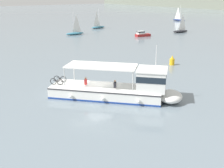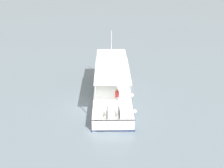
{
  "view_description": "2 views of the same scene",
  "coord_description": "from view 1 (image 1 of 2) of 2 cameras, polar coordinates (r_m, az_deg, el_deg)",
  "views": [
    {
      "loc": [
        23.73,
        -15.08,
        9.87
      ],
      "look_at": [
        1.95,
        0.37,
        1.4
      ],
      "focal_mm": 46.61,
      "sensor_mm": 36.0,
      "label": 1
    },
    {
      "loc": [
        -17.97,
        -17.48,
        12.71
      ],
      "look_at": [
        1.95,
        0.37,
        1.4
      ],
      "focal_mm": 51.44,
      "sensor_mm": 36.0,
      "label": 2
    }
  ],
  "objects": [
    {
      "name": "ferry_main",
      "position": [
        27.95,
        2.04,
        -0.89
      ],
      "size": [
        11.43,
        10.9,
        5.32
      ],
      "color": "white",
      "rests_on": "ground"
    },
    {
      "name": "sailboat_far_right",
      "position": [
        77.38,
        13.3,
        10.22
      ],
      "size": [
        1.84,
        4.91,
        5.4
      ],
      "color": "#232328",
      "rests_on": "ground"
    },
    {
      "name": "ground_plane",
      "position": [
        29.8,
        -2.75,
        -1.77
      ],
      "size": [
        400.0,
        400.0,
        0.0
      ],
      "primitive_type": "plane",
      "color": "slate"
    },
    {
      "name": "channel_buoy",
      "position": [
        42.02,
        11.7,
        4.44
      ],
      "size": [
        0.7,
        0.7,
        1.4
      ],
      "color": "gold",
      "rests_on": "ground"
    },
    {
      "name": "sailboat_outer_anchorage",
      "position": [
        84.35,
        -2.75,
        11.23
      ],
      "size": [
        2.17,
        4.96,
        5.4
      ],
      "color": "teal",
      "rests_on": "ground"
    },
    {
      "name": "sailboat_far_left",
      "position": [
        71.86,
        -7.27,
        10.0
      ],
      "size": [
        1.46,
        4.82,
        5.4
      ],
      "color": "teal",
      "rests_on": "ground"
    },
    {
      "name": "sailboat_mid_channel",
      "position": [
        108.88,
        12.97,
        12.25
      ],
      "size": [
        4.98,
        2.33,
        5.4
      ],
      "color": "navy",
      "rests_on": "ground"
    },
    {
      "name": "motorboat_horizon_west",
      "position": [
        68.73,
        5.9,
        9.71
      ],
      "size": [
        1.84,
        3.76,
        1.26
      ],
      "color": "maroon",
      "rests_on": "ground"
    }
  ]
}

